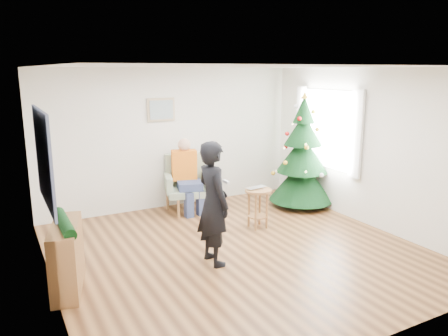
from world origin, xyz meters
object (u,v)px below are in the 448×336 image
stool (258,208)px  console (67,257)px  standing_man (213,203)px  christmas_tree (302,156)px  armchair (187,190)px

stool → console: (-3.11, -0.68, 0.07)m
stool → standing_man: bearing=-145.8°
christmas_tree → armchair: christmas_tree is taller
christmas_tree → console: bearing=-163.9°
stool → standing_man: (-1.25, -0.85, 0.50)m
christmas_tree → console: 4.70m
standing_man → console: size_ratio=1.67×
christmas_tree → console: christmas_tree is taller
armchair → standing_man: standing_man is taller
stool → console: 3.18m
console → stool: bearing=27.1°
standing_man → console: standing_man is taller
armchair → stool: bearing=-48.8°
console → christmas_tree: bearing=30.9°
armchair → console: size_ratio=1.03×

